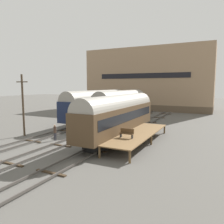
{
  "coord_description": "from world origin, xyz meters",
  "views": [
    {
      "loc": [
        14.48,
        -20.38,
        6.19
      ],
      "look_at": [
        0.0,
        9.07,
        2.2
      ],
      "focal_mm": 35.0,
      "sensor_mm": 36.0,
      "label": 1
    }
  ],
  "objects_px": {
    "train_car_navy": "(97,104)",
    "train_car_green": "(122,104)",
    "utility_pole": "(23,104)",
    "bench": "(127,133)",
    "train_car_brown": "(119,113)",
    "person_worker": "(55,131)"
  },
  "relations": [
    {
      "from": "train_car_brown",
      "to": "train_car_navy",
      "type": "bearing_deg",
      "value": 132.09
    },
    {
      "from": "person_worker",
      "to": "utility_pole",
      "type": "xyz_separation_m",
      "value": [
        -4.94,
        0.1,
        2.82
      ]
    },
    {
      "from": "bench",
      "to": "utility_pole",
      "type": "distance_m",
      "value": 13.71
    },
    {
      "from": "train_car_green",
      "to": "person_worker",
      "type": "relative_size",
      "value": 8.68
    },
    {
      "from": "utility_pole",
      "to": "train_car_navy",
      "type": "bearing_deg",
      "value": 77.67
    },
    {
      "from": "train_car_navy",
      "to": "train_car_green",
      "type": "height_order",
      "value": "train_car_navy"
    },
    {
      "from": "train_car_brown",
      "to": "person_worker",
      "type": "distance_m",
      "value": 7.6
    },
    {
      "from": "bench",
      "to": "utility_pole",
      "type": "xyz_separation_m",
      "value": [
        -13.51,
        -0.37,
        2.32
      ]
    },
    {
      "from": "train_car_navy",
      "to": "train_car_green",
      "type": "xyz_separation_m",
      "value": [
        4.06,
        1.1,
        -0.01
      ]
    },
    {
      "from": "train_car_brown",
      "to": "bench",
      "type": "distance_m",
      "value": 4.72
    },
    {
      "from": "train_car_brown",
      "to": "person_worker",
      "type": "relative_size",
      "value": 8.92
    },
    {
      "from": "train_car_navy",
      "to": "train_car_brown",
      "type": "height_order",
      "value": "train_car_navy"
    },
    {
      "from": "train_car_navy",
      "to": "bench",
      "type": "distance_m",
      "value": 16.67
    },
    {
      "from": "bench",
      "to": "utility_pole",
      "type": "height_order",
      "value": "utility_pole"
    },
    {
      "from": "train_car_brown",
      "to": "train_car_green",
      "type": "bearing_deg",
      "value": 111.91
    },
    {
      "from": "train_car_brown",
      "to": "bench",
      "type": "relative_size",
      "value": 11.61
    },
    {
      "from": "train_car_green",
      "to": "person_worker",
      "type": "height_order",
      "value": "train_car_green"
    },
    {
      "from": "train_car_green",
      "to": "utility_pole",
      "type": "xyz_separation_m",
      "value": [
        -6.93,
        -14.22,
        0.86
      ]
    },
    {
      "from": "train_car_navy",
      "to": "utility_pole",
      "type": "relative_size",
      "value": 2.29
    },
    {
      "from": "bench",
      "to": "train_car_navy",
      "type": "bearing_deg",
      "value": 129.85
    },
    {
      "from": "train_car_navy",
      "to": "bench",
      "type": "bearing_deg",
      "value": -50.15
    },
    {
      "from": "train_car_navy",
      "to": "person_worker",
      "type": "distance_m",
      "value": 13.52
    }
  ]
}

